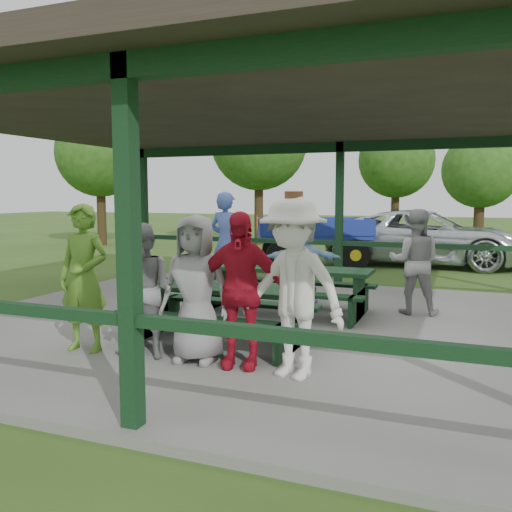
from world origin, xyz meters
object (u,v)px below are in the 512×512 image
at_px(contestant_red, 239,290).
at_px(pickup_truck, 426,238).
at_px(farm_trailer, 314,241).
at_px(contestant_green, 84,278).
at_px(spectator_lblue, 303,261).
at_px(contestant_grey_left, 144,291).
at_px(picnic_table_far, 284,283).
at_px(spectator_grey, 415,262).
at_px(contestant_grey_mid, 196,289).
at_px(picnic_table_near, 220,307).
at_px(contestant_white_fedora, 293,288).
at_px(spectator_blue, 226,242).

height_order(contestant_red, pickup_truck, contestant_red).
relative_size(pickup_truck, farm_trailer, 1.38).
distance_m(contestant_green, pickup_truck, 11.39).
bearing_deg(spectator_lblue, contestant_grey_left, 61.12).
xyz_separation_m(picnic_table_far, spectator_lblue, (0.04, 0.92, 0.26)).
bearing_deg(farm_trailer, spectator_grey, -85.06).
distance_m(contestant_grey_left, contestant_red, 1.18).
bearing_deg(farm_trailer, picnic_table_far, -103.49).
relative_size(contestant_grey_mid, farm_trailer, 0.41).
height_order(contestant_grey_left, pickup_truck, contestant_grey_left).
height_order(picnic_table_near, contestant_grey_left, contestant_grey_left).
height_order(picnic_table_near, contestant_white_fedora, contestant_white_fedora).
height_order(picnic_table_far, pickup_truck, pickup_truck).
distance_m(contestant_white_fedora, spectator_blue, 5.09).
xyz_separation_m(contestant_white_fedora, spectator_lblue, (-1.03, 3.86, -0.21)).
bearing_deg(contestant_white_fedora, picnic_table_near, 159.69).
height_order(contestant_grey_left, contestant_grey_mid, contestant_grey_mid).
bearing_deg(spectator_grey, contestant_green, 41.92).
height_order(contestant_green, pickup_truck, contestant_green).
relative_size(picnic_table_near, spectator_grey, 1.41).
relative_size(picnic_table_near, contestant_white_fedora, 1.22).
bearing_deg(contestant_grey_mid, contestant_grey_left, -176.32).
bearing_deg(picnic_table_far, contestant_green, -118.54).
height_order(contestant_green, spectator_lblue, contestant_green).
xyz_separation_m(picnic_table_far, contestant_green, (-1.60, -2.94, 0.42)).
height_order(contestant_green, contestant_red, contestant_green).
height_order(contestant_green, farm_trailer, contestant_green).
height_order(contestant_grey_mid, spectator_blue, spectator_blue).
distance_m(contestant_white_fedora, pickup_truck, 10.94).
distance_m(spectator_lblue, spectator_grey, 1.94).
distance_m(contestant_grey_mid, contestant_white_fedora, 1.20).
xyz_separation_m(contestant_grey_mid, spectator_lblue, (0.16, 3.76, -0.11)).
relative_size(contestant_white_fedora, spectator_blue, 0.99).
relative_size(spectator_lblue, farm_trailer, 0.36).
bearing_deg(picnic_table_near, contestant_white_fedora, -36.02).
distance_m(picnic_table_far, contestant_green, 3.37).
bearing_deg(spectator_lblue, contestant_green, 49.75).
bearing_deg(spectator_blue, picnic_table_far, 150.68).
height_order(contestant_red, spectator_lblue, contestant_red).
xyz_separation_m(contestant_green, contestant_red, (2.02, 0.11, -0.04)).
relative_size(contestant_green, contestant_white_fedora, 0.93).
distance_m(contestant_red, pickup_truck, 10.88).
relative_size(spectator_grey, pickup_truck, 0.30).
xyz_separation_m(picnic_table_near, contestant_red, (0.64, -0.83, 0.40)).
xyz_separation_m(spectator_lblue, pickup_truck, (1.59, 7.06, -0.05)).
xyz_separation_m(contestant_grey_left, spectator_grey, (2.72, 3.65, 0.05)).
height_order(picnic_table_near, spectator_lblue, spectator_lblue).
relative_size(contestant_green, contestant_red, 1.04).
bearing_deg(spectator_grey, farm_trailer, -64.22).
bearing_deg(contestant_grey_left, spectator_grey, 54.34).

